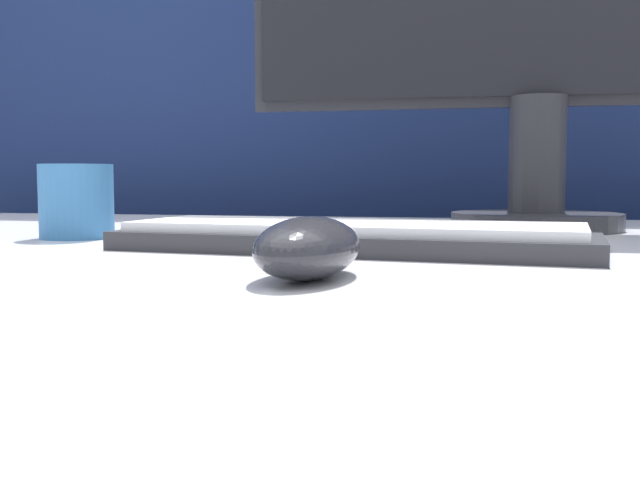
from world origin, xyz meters
The scene contains 4 objects.
partition_panel centered at (0.00, 0.73, 0.69)m, with size 5.00×0.03×1.38m.
computer_mouse_near centered at (-0.06, -0.11, 0.79)m, with size 0.07×0.12×0.04m.
keyboard centered at (-0.06, 0.07, 0.78)m, with size 0.42×0.18×0.02m.
mug centered at (-0.36, 0.14, 0.81)m, with size 0.07×0.07×0.08m.
Camera 1 is at (0.04, -0.56, 0.83)m, focal length 42.00 mm.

